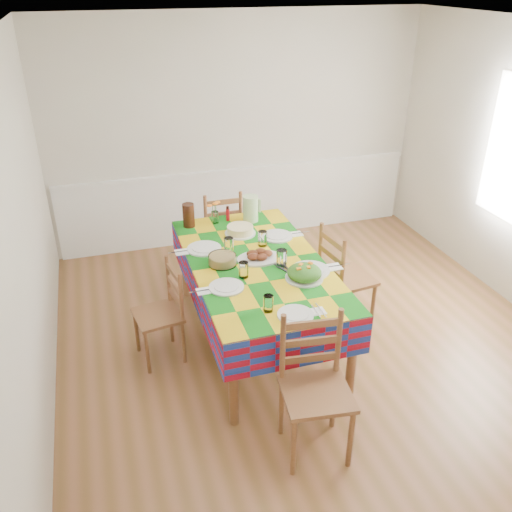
{
  "coord_description": "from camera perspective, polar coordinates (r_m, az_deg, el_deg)",
  "views": [
    {
      "loc": [
        -1.68,
        -3.63,
        3.06
      ],
      "look_at": [
        -0.5,
        0.19,
        0.94
      ],
      "focal_mm": 38.0,
      "sensor_mm": 36.0,
      "label": 1
    }
  ],
  "objects": [
    {
      "name": "setting_near_head",
      "position": [
        3.99,
        3.22,
        -5.74
      ],
      "size": [
        0.44,
        0.29,
        0.13
      ],
      "color": "silver",
      "rests_on": "dining_table"
    },
    {
      "name": "chair_left",
      "position": [
        4.75,
        -9.85,
        -6.01
      ],
      "size": [
        0.43,
        0.45,
        0.9
      ],
      "rotation": [
        0.0,
        0.0,
        -1.41
      ],
      "color": "brown",
      "rests_on": "room"
    },
    {
      "name": "chair_far",
      "position": [
        5.99,
        -3.72,
        2.5
      ],
      "size": [
        0.45,
        0.43,
        1.01
      ],
      "rotation": [
        0.0,
        0.0,
        3.15
      ],
      "color": "brown",
      "rests_on": "room"
    },
    {
      "name": "flower_vase",
      "position": [
        5.39,
        -4.36,
        4.44
      ],
      "size": [
        0.14,
        0.12,
        0.23
      ],
      "color": "white",
      "rests_on": "dining_table"
    },
    {
      "name": "serving_utensils",
      "position": [
        4.63,
        2.51,
        -0.92
      ],
      "size": [
        0.14,
        0.32,
        0.01
      ],
      "color": "black",
      "rests_on": "dining_table"
    },
    {
      "name": "chair_near",
      "position": [
        3.84,
        6.21,
        -13.71
      ],
      "size": [
        0.51,
        0.49,
        1.05
      ],
      "rotation": [
        0.0,
        0.0,
        -0.12
      ],
      "color": "brown",
      "rests_on": "room"
    },
    {
      "name": "setting_right_near",
      "position": [
        4.57,
        4.73,
        -1.02
      ],
      "size": [
        0.62,
        0.36,
        0.16
      ],
      "rotation": [
        0.0,
        0.0,
        -1.57
      ],
      "color": "silver",
      "rests_on": "dining_table"
    },
    {
      "name": "wainscot",
      "position": [
        6.84,
        -1.68,
        5.82
      ],
      "size": [
        4.41,
        0.06,
        0.92
      ],
      "color": "white",
      "rests_on": "room"
    },
    {
      "name": "chair_right",
      "position": [
        5.12,
        9.13,
        -2.39
      ],
      "size": [
        0.48,
        0.5,
        1.02
      ],
      "rotation": [
        0.0,
        0.0,
        1.69
      ],
      "color": "brown",
      "rests_on": "room"
    },
    {
      "name": "name_card",
      "position": [
        3.87,
        4.7,
        -7.36
      ],
      "size": [
        0.1,
        0.03,
        0.02
      ],
      "primitive_type": "cube",
      "color": "silver",
      "rests_on": "dining_table"
    },
    {
      "name": "setting_left_near",
      "position": [
        4.35,
        -2.54,
        -2.61
      ],
      "size": [
        0.52,
        0.31,
        0.14
      ],
      "rotation": [
        0.0,
        0.0,
        1.57
      ],
      "color": "silver",
      "rests_on": "dining_table"
    },
    {
      "name": "tea_pitcher",
      "position": [
        5.34,
        -7.11,
        4.28
      ],
      "size": [
        0.12,
        0.12,
        0.23
      ],
      "primitive_type": "cylinder",
      "color": "black",
      "rests_on": "dining_table"
    },
    {
      "name": "pasta_bowl",
      "position": [
        4.63,
        -3.56,
        -0.41
      ],
      "size": [
        0.24,
        0.24,
        0.09
      ],
      "color": "white",
      "rests_on": "dining_table"
    },
    {
      "name": "salad_platter",
      "position": [
        4.42,
        5.11,
        -1.82
      ],
      "size": [
        0.31,
        0.31,
        0.13
      ],
      "color": "silver",
      "rests_on": "dining_table"
    },
    {
      "name": "setting_left_far",
      "position": [
        4.87,
        -4.64,
        0.9
      ],
      "size": [
        0.57,
        0.34,
        0.15
      ],
      "rotation": [
        0.0,
        0.0,
        1.57
      ],
      "color": "silver",
      "rests_on": "dining_table"
    },
    {
      "name": "dining_table",
      "position": [
        4.74,
        0.07,
        -1.55
      ],
      "size": [
        1.14,
        2.11,
        0.82
      ],
      "color": "brown",
      "rests_on": "room"
    },
    {
      "name": "room",
      "position": [
        4.35,
        7.08,
        4.55
      ],
      "size": [
        4.58,
        5.08,
        2.78
      ],
      "color": "brown",
      "rests_on": "ground"
    },
    {
      "name": "cake",
      "position": [
        5.17,
        -1.68,
        2.73
      ],
      "size": [
        0.3,
        0.3,
        0.08
      ],
      "color": "silver",
      "rests_on": "dining_table"
    },
    {
      "name": "green_pitcher",
      "position": [
        5.41,
        -0.58,
        5.02
      ],
      "size": [
        0.15,
        0.15,
        0.26
      ],
      "primitive_type": "cylinder",
      "color": "#A6CD90",
      "rests_on": "dining_table"
    },
    {
      "name": "hot_sauce",
      "position": [
        5.44,
        -2.99,
        4.5
      ],
      "size": [
        0.04,
        0.04,
        0.15
      ],
      "primitive_type": "cylinder",
      "color": "red",
      "rests_on": "dining_table"
    },
    {
      "name": "setting_right_far",
      "position": [
        5.05,
        1.76,
        2.04
      ],
      "size": [
        0.56,
        0.32,
        0.14
      ],
      "rotation": [
        0.0,
        0.0,
        -1.57
      ],
      "color": "silver",
      "rests_on": "dining_table"
    },
    {
      "name": "meat_platter",
      "position": [
        4.71,
        0.32,
        -0.02
      ],
      "size": [
        0.4,
        0.28,
        0.08
      ],
      "color": "silver",
      "rests_on": "dining_table"
    }
  ]
}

